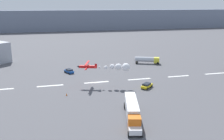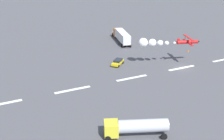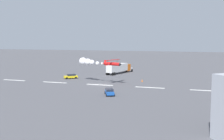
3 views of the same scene
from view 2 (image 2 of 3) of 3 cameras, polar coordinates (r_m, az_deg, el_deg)
ground_plane at (r=76.14m, az=13.53°, el=0.38°), size 440.00×440.00×0.00m
runway_stripe_3 at (r=85.78m, az=21.16°, el=1.93°), size 8.00×0.90×0.01m
runway_stripe_4 at (r=76.14m, az=13.53°, el=0.39°), size 8.00×0.90×0.01m
runway_stripe_5 at (r=68.28m, az=3.93°, el=-1.56°), size 8.00×0.90×0.01m
runway_stripe_6 at (r=62.89m, az=-7.75°, el=-3.87°), size 8.00×0.90×0.01m
runway_stripe_7 at (r=60.61m, az=-21.00°, el=-6.27°), size 8.00×0.90×0.01m
stunt_biplane_red at (r=75.20m, az=8.88°, el=5.35°), size 15.54×8.35×2.40m
semi_truck_orange at (r=96.10m, az=1.87°, el=6.80°), size 6.41×15.72×3.70m
fuel_tanker_truck at (r=46.73m, az=4.58°, el=-11.04°), size 10.30×6.18×2.90m
followme_car_yellow at (r=75.83m, az=1.13°, el=1.58°), size 4.47×4.21×1.52m
traffic_cone_near at (r=89.43m, az=14.73°, el=3.74°), size 0.44×0.44×0.75m
traffic_cone_far at (r=76.75m, az=1.07°, el=1.48°), size 0.44×0.44×0.75m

